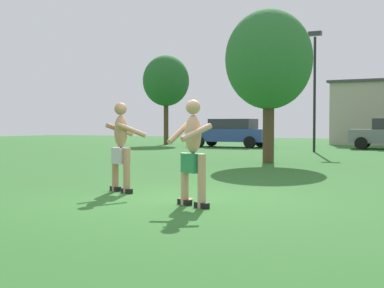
{
  "coord_description": "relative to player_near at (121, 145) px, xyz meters",
  "views": [
    {
      "loc": [
        4.7,
        -7.98,
        1.3
      ],
      "look_at": [
        -0.44,
        1.27,
        0.91
      ],
      "focal_mm": 50.63,
      "sensor_mm": 36.0,
      "label": 1
    }
  ],
  "objects": [
    {
      "name": "frisbee",
      "position": [
        1.61,
        -0.36,
        -0.89
      ],
      "size": [
        0.26,
        0.26,
        0.03
      ],
      "primitive_type": "cylinder",
      "color": "orange",
      "rests_on": "ground_plane"
    },
    {
      "name": "player_near",
      "position": [
        0.0,
        0.0,
        0.0
      ],
      "size": [
        0.8,
        0.71,
        1.71
      ],
      "color": "black",
      "rests_on": "ground_plane"
    },
    {
      "name": "car_blue_mid_lot",
      "position": [
        -6.63,
        19.19,
        -0.07
      ],
      "size": [
        4.39,
        2.22,
        1.58
      ],
      "color": "#2D478C",
      "rests_on": "ground_plane"
    },
    {
      "name": "tree_left_field",
      "position": [
        -0.34,
        8.65,
        2.52
      ],
      "size": [
        2.89,
        2.89,
        5.1
      ],
      "color": "#4C3823",
      "rests_on": "ground_plane"
    },
    {
      "name": "player_in_green",
      "position": [
        2.06,
        -0.91,
        -0.02
      ],
      "size": [
        0.69,
        0.72,
        1.68
      ],
      "color": "black",
      "rests_on": "ground_plane"
    },
    {
      "name": "tree_behind_players",
      "position": [
        -11.77,
        20.62,
        3.09
      ],
      "size": [
        2.9,
        2.9,
        5.6
      ],
      "color": "#4C3823",
      "rests_on": "ground_plane"
    },
    {
      "name": "ground_plane",
      "position": [
        1.47,
        -0.35,
        -0.9
      ],
      "size": [
        80.0,
        80.0,
        0.0
      ],
      "primitive_type": "plane",
      "color": "#2D6628"
    },
    {
      "name": "lamp_post",
      "position": [
        -1.0,
        16.23,
        2.51
      ],
      "size": [
        0.6,
        0.24,
        5.54
      ],
      "color": "black",
      "rests_on": "ground_plane"
    }
  ]
}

